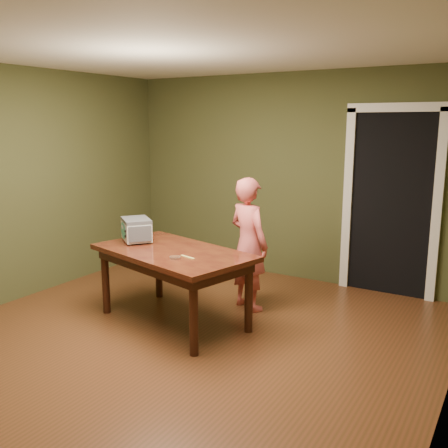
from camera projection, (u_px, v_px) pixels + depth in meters
name	position (u px, v px, depth m)	size (l,w,h in m)	color
floor	(171.00, 346.00, 4.52)	(5.00, 5.00, 0.00)	#5C2F1A
room_shell	(167.00, 157.00, 4.17)	(4.52, 5.02, 2.61)	#414726
doorway	(397.00, 202.00, 5.98)	(1.10, 0.66, 2.25)	black
dining_table	(173.00, 260.00, 4.94)	(1.77, 1.26, 0.75)	#36100C
toy_oven	(136.00, 229.00, 5.26)	(0.46, 0.44, 0.25)	#4C4F54
baking_pan	(175.00, 257.00, 4.61)	(0.10, 0.10, 0.02)	silver
spatula	(188.00, 257.00, 4.65)	(0.18, 0.03, 0.01)	#DCC95F
child	(249.00, 244.00, 5.32)	(0.52, 0.34, 1.43)	#E0605C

